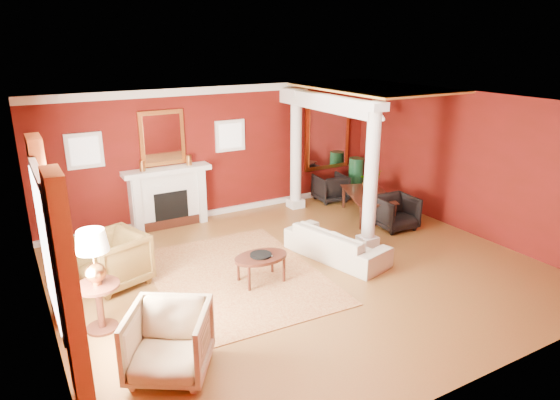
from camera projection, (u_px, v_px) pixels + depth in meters
ground at (302, 271)px, 8.74m from camera, size 8.00×8.00×0.00m
room_shell at (304, 159)px, 8.11m from camera, size 8.04×7.04×2.92m
fireplace at (168, 197)px, 10.66m from camera, size 1.85×0.42×1.29m
overmantel_mirror at (162, 138)px, 10.38m from camera, size 0.95×0.07×1.15m
flank_window_left at (84, 151)px, 9.69m from camera, size 0.70×0.07×0.70m
flank_window_right at (230, 136)px, 11.15m from camera, size 0.70×0.07×0.70m
left_window at (55, 255)px, 5.97m from camera, size 0.21×2.55×2.60m
column_front at (371, 176)px, 9.35m from camera, size 0.36×0.36×2.80m
column_back at (296, 149)px, 11.57m from camera, size 0.36×0.36×2.80m
header_beam at (324, 102)px, 10.29m from camera, size 0.30×3.20×0.32m
amber_ceiling at (373, 88)px, 10.63m from camera, size 2.30×3.40×0.04m
dining_mirror at (327, 136)px, 12.47m from camera, size 1.30×0.07×1.70m
chandelier at (372, 117)px, 10.89m from camera, size 0.60×0.62×0.75m
crown_trim at (218, 90)px, 10.71m from camera, size 8.00×0.08×0.16m
base_trim at (223, 211)px, 11.58m from camera, size 8.00×0.08×0.12m
rug at (237, 276)px, 8.55m from camera, size 2.81×3.67×0.01m
sofa at (337, 238)px, 9.16m from camera, size 1.05×2.07×0.78m
armchair_leopard at (113, 257)px, 8.13m from camera, size 1.13×1.17×0.97m
armchair_stripe at (169, 339)px, 5.96m from camera, size 1.25×1.24×0.96m
coffee_table at (261, 258)px, 8.24m from camera, size 0.92×0.92×0.47m
coffee_book at (261, 249)px, 8.20m from camera, size 0.17×0.04×0.23m
side_table at (94, 264)px, 6.71m from camera, size 0.60×0.60×1.49m
dining_table at (369, 198)px, 11.21m from camera, size 1.12×1.69×0.89m
dining_chair_near at (396, 211)px, 10.57m from camera, size 0.81×0.76×0.79m
dining_chair_far at (330, 186)px, 12.38m from camera, size 0.78×0.74×0.73m
green_urn at (356, 181)px, 12.74m from camera, size 0.42×0.42×1.01m
potted_plant at (371, 169)px, 11.09m from camera, size 0.48×0.53×0.41m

